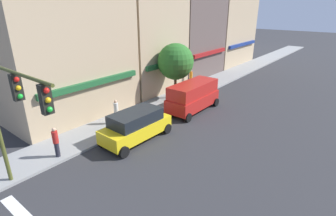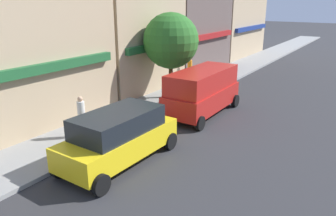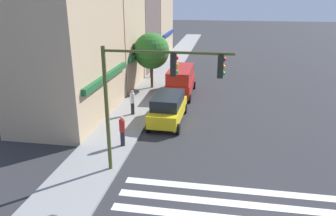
# 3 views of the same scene
# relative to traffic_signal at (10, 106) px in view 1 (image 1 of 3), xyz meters

# --- Properties ---
(storefront_row) EXTENTS (34.41, 5.30, 14.59)m
(storefront_row) POSITION_rel_traffic_signal_xyz_m (20.85, 7.21, 1.70)
(storefront_row) COLOR tan
(storefront_row) RESTS_ON ground_plane
(traffic_signal) EXTENTS (0.32, 5.73, 6.15)m
(traffic_signal) POSITION_rel_traffic_signal_xyz_m (0.00, 0.00, 0.00)
(traffic_signal) COLOR #474C1E
(traffic_signal) RESTS_ON ground_plane
(suv_yellow) EXTENTS (4.75, 2.12, 1.94)m
(suv_yellow) POSITION_rel_traffic_signal_xyz_m (6.90, 0.41, -3.47)
(suv_yellow) COLOR yellow
(suv_yellow) RESTS_ON ground_plane
(van_red) EXTENTS (5.01, 2.22, 2.34)m
(van_red) POSITION_rel_traffic_signal_xyz_m (13.35, 0.41, -3.21)
(van_red) COLOR #B21E19
(van_red) RESTS_ON ground_plane
(pedestrian_orange_vest) EXTENTS (0.32, 0.32, 1.77)m
(pedestrian_orange_vest) POSITION_rel_traffic_signal_xyz_m (18.56, 4.12, -3.43)
(pedestrian_orange_vest) COLOR #23232D
(pedestrian_orange_vest) RESTS_ON sidewalk_left
(pedestrian_white_shirt) EXTENTS (0.32, 0.32, 1.77)m
(pedestrian_white_shirt) POSITION_rel_traffic_signal_xyz_m (7.59, 3.07, -3.43)
(pedestrian_white_shirt) COLOR #23232D
(pedestrian_white_shirt) RESTS_ON sidewalk_left
(pedestrian_red_jacket) EXTENTS (0.32, 0.32, 1.77)m
(pedestrian_red_jacket) POSITION_rel_traffic_signal_xyz_m (2.57, 2.27, -3.43)
(pedestrian_red_jacket) COLOR #23232D
(pedestrian_red_jacket) RESTS_ON sidewalk_left
(street_tree) EXTENTS (3.18, 3.18, 4.91)m
(street_tree) POSITION_rel_traffic_signal_xyz_m (14.69, 3.21, -1.03)
(street_tree) COLOR brown
(street_tree) RESTS_ON sidewalk_left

